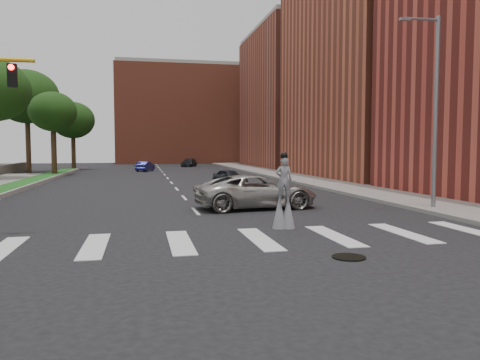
% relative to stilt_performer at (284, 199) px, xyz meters
% --- Properties ---
extents(ground_plane, '(160.00, 160.00, 0.00)m').
position_rel_stilt_performer_xyz_m(ground_plane, '(-2.65, -2.78, -1.07)').
color(ground_plane, black).
rests_on(ground_plane, ground).
extents(grass_median, '(2.00, 60.00, 0.25)m').
position_rel_stilt_performer_xyz_m(grass_median, '(-14.15, 17.22, -0.95)').
color(grass_median, '#175319').
rests_on(grass_median, ground).
extents(median_curb, '(0.20, 60.00, 0.28)m').
position_rel_stilt_performer_xyz_m(median_curb, '(-13.10, 17.22, -0.93)').
color(median_curb, '#989892').
rests_on(median_curb, ground).
extents(sidewalk_right, '(5.00, 90.00, 0.18)m').
position_rel_stilt_performer_xyz_m(sidewalk_right, '(9.85, 22.22, -0.98)').
color(sidewalk_right, slate).
rests_on(sidewalk_right, ground).
extents(manhole, '(0.90, 0.90, 0.04)m').
position_rel_stilt_performer_xyz_m(manhole, '(0.35, -4.78, -1.05)').
color(manhole, black).
rests_on(manhole, ground).
extents(building_mid, '(16.00, 22.00, 24.00)m').
position_rel_stilt_performer_xyz_m(building_mid, '(19.35, 27.22, 10.93)').
color(building_mid, '#A84D34').
rests_on(building_mid, ground).
extents(building_far, '(16.00, 22.00, 20.00)m').
position_rel_stilt_performer_xyz_m(building_far, '(19.35, 51.22, 8.93)').
color(building_far, '#954837').
rests_on(building_far, ground).
extents(building_backdrop, '(26.00, 14.00, 18.00)m').
position_rel_stilt_performer_xyz_m(building_backdrop, '(3.35, 75.22, 7.93)').
color(building_backdrop, '#A84D34').
rests_on(building_backdrop, ground).
extents(streetlight, '(2.05, 0.20, 9.00)m').
position_rel_stilt_performer_xyz_m(streetlight, '(8.25, 3.22, 3.82)').
color(streetlight, slate).
rests_on(streetlight, ground).
extents(stilt_performer, '(0.83, 0.58, 2.80)m').
position_rel_stilt_performer_xyz_m(stilt_performer, '(0.00, 0.00, 0.00)').
color(stilt_performer, '#362515').
rests_on(stilt_performer, ground).
extents(suv_crossing, '(6.22, 3.38, 1.66)m').
position_rel_stilt_performer_xyz_m(suv_crossing, '(0.38, 5.72, -0.25)').
color(suv_crossing, '#AAA8A1').
rests_on(suv_crossing, ground).
extents(car_near, '(2.67, 3.73, 1.18)m').
position_rel_stilt_performer_xyz_m(car_near, '(1.94, 21.23, -0.48)').
color(car_near, black).
rests_on(car_near, ground).
extents(car_mid, '(2.51, 3.98, 1.24)m').
position_rel_stilt_performer_xyz_m(car_mid, '(-4.66, 43.06, -0.46)').
color(car_mid, navy).
rests_on(car_mid, ground).
extents(car_far, '(3.16, 4.66, 1.25)m').
position_rel_stilt_performer_xyz_m(car_far, '(2.09, 56.05, -0.45)').
color(car_far, black).
rests_on(car_far, ground).
extents(tree_5, '(7.31, 7.31, 11.96)m').
position_rel_stilt_performer_xyz_m(tree_5, '(-18.02, 42.34, 7.74)').
color(tree_5, '#362515').
rests_on(tree_5, ground).
extents(tree_6, '(4.87, 4.87, 8.78)m').
position_rel_stilt_performer_xyz_m(tree_6, '(-14.09, 35.84, 5.56)').
color(tree_6, '#362515').
rests_on(tree_6, ground).
extents(tree_7, '(5.64, 5.64, 8.95)m').
position_rel_stilt_performer_xyz_m(tree_7, '(-13.87, 48.73, 5.44)').
color(tree_7, '#362515').
rests_on(tree_7, ground).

